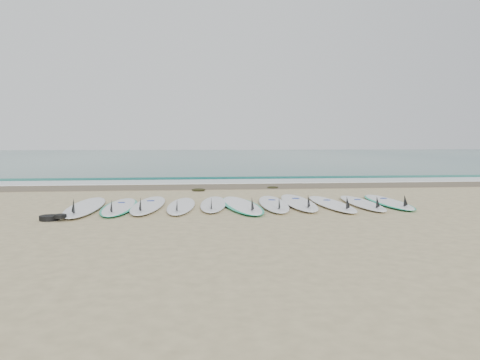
{
  "coord_description": "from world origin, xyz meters",
  "views": [
    {
      "loc": [
        -1.01,
        -9.18,
        1.3
      ],
      "look_at": [
        0.12,
        1.55,
        0.4
      ],
      "focal_mm": 35.0,
      "sensor_mm": 36.0,
      "label": 1
    }
  ],
  "objects": [
    {
      "name": "surfboard_5",
      "position": [
        -0.03,
        -0.13,
        0.05
      ],
      "size": [
        0.9,
        2.78,
        0.35
      ],
      "rotation": [
        0.0,
        0.0,
        0.09
      ],
      "color": "white",
      "rests_on": "ground"
    },
    {
      "name": "surfboard_8",
      "position": [
        1.78,
        -0.18,
        0.06
      ],
      "size": [
        0.59,
        2.58,
        0.33
      ],
      "rotation": [
        0.0,
        0.0,
        0.02
      ],
      "color": "white",
      "rests_on": "ground"
    },
    {
      "name": "surfboard_1",
      "position": [
        -2.39,
        -0.08,
        0.05
      ],
      "size": [
        0.61,
        2.55,
        0.32
      ],
      "rotation": [
        0.0,
        0.0,
        0.0
      ],
      "color": "white",
      "rests_on": "ground"
    },
    {
      "name": "ocean",
      "position": [
        0.0,
        32.5,
        0.01
      ],
      "size": [
        120.0,
        55.0,
        0.03
      ],
      "primitive_type": "cube",
      "color": "#225D56",
      "rests_on": "ground"
    },
    {
      "name": "surfboard_3",
      "position": [
        -1.21,
        -0.12,
        0.05
      ],
      "size": [
        0.66,
        2.48,
        0.31
      ],
      "rotation": [
        0.0,
        0.0,
        -0.06
      ],
      "color": "white",
      "rests_on": "ground"
    },
    {
      "name": "wet_sand_band",
      "position": [
        0.0,
        4.1,
        0.01
      ],
      "size": [
        120.0,
        1.8,
        0.01
      ],
      "primitive_type": "cube",
      "color": "brown",
      "rests_on": "ground"
    },
    {
      "name": "surfboard_6",
      "position": [
        0.63,
        -0.04,
        0.06
      ],
      "size": [
        0.71,
        2.63,
        0.33
      ],
      "rotation": [
        0.0,
        0.0,
        -0.06
      ],
      "color": "white",
      "rests_on": "ground"
    },
    {
      "name": "ground",
      "position": [
        0.0,
        0.0,
        0.0
      ],
      "size": [
        120.0,
        120.0,
        0.0
      ],
      "primitive_type": "plane",
      "color": "tan"
    },
    {
      "name": "surfboard_7",
      "position": [
        1.17,
        0.09,
        0.06
      ],
      "size": [
        0.69,
        2.78,
        0.35
      ],
      "rotation": [
        0.0,
        0.0,
        -0.04
      ],
      "color": "white",
      "rests_on": "ground"
    },
    {
      "name": "surfboard_2",
      "position": [
        -1.85,
        0.02,
        0.06
      ],
      "size": [
        0.72,
        2.77,
        0.35
      ],
      "rotation": [
        0.0,
        0.0,
        -0.05
      ],
      "color": "white",
      "rests_on": "ground"
    },
    {
      "name": "foam_band",
      "position": [
        0.0,
        5.5,
        0.02
      ],
      "size": [
        120.0,
        1.4,
        0.04
      ],
      "primitive_type": "cube",
      "color": "silver",
      "rests_on": "ground"
    },
    {
      "name": "surfboard_9",
      "position": [
        2.44,
        -0.11,
        0.05
      ],
      "size": [
        0.61,
        2.49,
        0.32
      ],
      "rotation": [
        0.0,
        0.0,
        -0.04
      ],
      "color": "white",
      "rests_on": "ground"
    },
    {
      "name": "leash_coil",
      "position": [
        -3.29,
        -1.31,
        0.05
      ],
      "size": [
        0.46,
        0.36,
        0.11
      ],
      "color": "black",
      "rests_on": "ground"
    },
    {
      "name": "wave_crest",
      "position": [
        0.0,
        7.0,
        0.05
      ],
      "size": [
        120.0,
        1.0,
        0.1
      ],
      "primitive_type": "cube",
      "color": "#225D56",
      "rests_on": "ground"
    },
    {
      "name": "surfboard_10",
      "position": [
        3.05,
        0.05,
        0.05
      ],
      "size": [
        0.75,
        2.52,
        0.32
      ],
      "rotation": [
        0.0,
        0.0,
        -0.06
      ],
      "color": "white",
      "rests_on": "ground"
    },
    {
      "name": "surfboard_4",
      "position": [
        -0.57,
        0.08,
        0.05
      ],
      "size": [
        0.72,
        2.48,
        0.31
      ],
      "rotation": [
        0.0,
        0.0,
        -0.09
      ],
      "color": "white",
      "rests_on": "ground"
    },
    {
      "name": "surfboard_0",
      "position": [
        -3.02,
        -0.14,
        0.06
      ],
      "size": [
        0.69,
        2.9,
        0.37
      ],
      "rotation": [
        0.0,
        0.0,
        0.03
      ],
      "color": "white",
      "rests_on": "ground"
    },
    {
      "name": "seaweed_near",
      "position": [
        -0.82,
        2.97,
        0.04
      ],
      "size": [
        0.37,
        0.29,
        0.07
      ],
      "primitive_type": "ellipsoid",
      "color": "black",
      "rests_on": "ground"
    },
    {
      "name": "seaweed_far",
      "position": [
        1.22,
        3.44,
        0.03
      ],
      "size": [
        0.31,
        0.24,
        0.06
      ],
      "primitive_type": "ellipsoid",
      "color": "black",
      "rests_on": "ground"
    }
  ]
}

